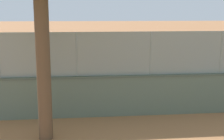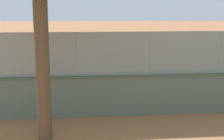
# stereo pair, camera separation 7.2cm
# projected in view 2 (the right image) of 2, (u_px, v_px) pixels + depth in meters

# --- Properties ---
(ground_plane) EXTENTS (260.00, 260.00, 0.00)m
(ground_plane) POSITION_uv_depth(u_px,v_px,m) (110.00, 69.00, 24.64)
(ground_plane) COLOR #A36B42
(perimeter_wall) EXTENTS (31.78, 0.75, 1.76)m
(perimeter_wall) POSITION_uv_depth(u_px,v_px,m) (149.00, 94.00, 13.63)
(perimeter_wall) COLOR slate
(perimeter_wall) RESTS_ON ground_plane
(fence_panel_on_wall) EXTENTS (31.21, 0.37, 1.84)m
(fence_panel_on_wall) POSITION_uv_depth(u_px,v_px,m) (150.00, 53.00, 13.30)
(fence_panel_on_wall) COLOR gray
(fence_panel_on_wall) RESTS_ON perimeter_wall
(player_at_service_line) EXTENTS (1.21, 0.70, 1.54)m
(player_at_service_line) POSITION_uv_depth(u_px,v_px,m) (13.00, 76.00, 17.36)
(player_at_service_line) COLOR black
(player_at_service_line) RESTS_ON ground_plane
(player_crossing_court) EXTENTS (0.72, 1.17, 1.57)m
(player_crossing_court) POSITION_uv_depth(u_px,v_px,m) (161.00, 57.00, 24.79)
(player_crossing_court) COLOR #591919
(player_crossing_court) RESTS_ON ground_plane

